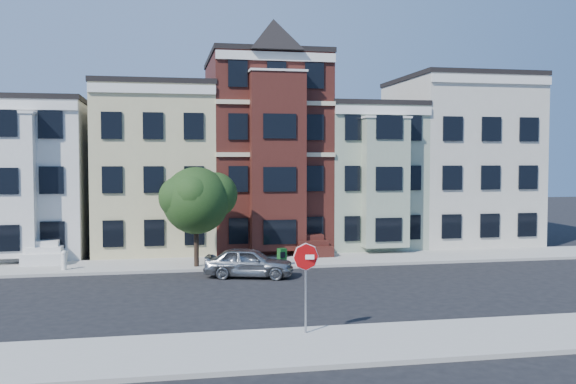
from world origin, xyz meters
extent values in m
plane|color=black|center=(0.00, 0.00, 0.00)|extent=(120.00, 120.00, 0.00)
cube|color=#9E9B93|center=(0.00, 8.00, 0.07)|extent=(60.00, 4.00, 0.15)
cube|color=#9E9B93|center=(0.00, -8.00, 0.07)|extent=(60.00, 4.00, 0.15)
cube|color=silver|center=(-15.00, 14.50, 4.50)|extent=(8.00, 9.00, 9.00)
cube|color=#C9BF8C|center=(-7.00, 14.50, 5.00)|extent=(7.00, 9.00, 10.00)
cube|color=#3F1813|center=(0.00, 14.50, 6.00)|extent=(7.00, 9.00, 12.00)
cube|color=#93A289|center=(6.50, 14.50, 4.50)|extent=(6.00, 9.00, 9.00)
cube|color=beige|center=(13.50, 14.50, 5.50)|extent=(8.00, 9.00, 11.00)
imported|color=#97999D|center=(-2.41, 4.04, 0.73)|extent=(4.62, 2.86, 1.47)
cube|color=#14571D|center=(-0.37, 6.30, 0.60)|extent=(0.51, 0.49, 0.89)
cylinder|color=silver|center=(-11.44, 7.03, 0.54)|extent=(0.29, 0.29, 0.78)
camera|label=1|loc=(-6.47, -26.68, 5.78)|focal=40.00mm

